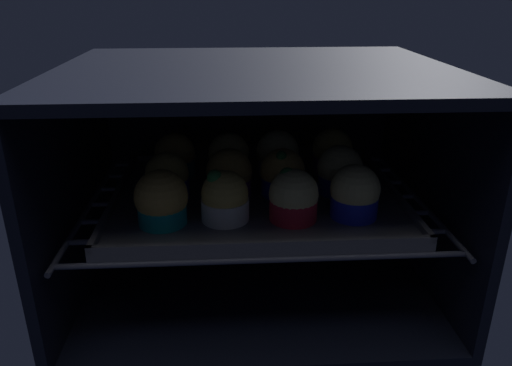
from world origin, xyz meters
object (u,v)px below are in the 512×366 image
muffin_row2_col2 (277,155)px  muffin_row2_col0 (175,157)px  muffin_row2_col1 (229,156)px  muffin_row0_col0 (162,200)px  baking_tray (256,197)px  muffin_row1_col1 (229,175)px  muffin_row0_col1 (225,198)px  muffin_row1_col0 (167,178)px  muffin_row0_col3 (355,193)px  muffin_row1_col3 (340,172)px  muffin_row1_col2 (283,175)px  muffin_row2_col3 (332,153)px  muffin_row0_col2 (293,198)px

muffin_row2_col2 → muffin_row2_col0: bearing=179.5°
muffin_row2_col1 → muffin_row0_col0: bearing=-117.2°
muffin_row2_col0 → baking_tray: bearing=-33.5°
baking_tray → muffin_row1_col1: bearing=-179.8°
muffin_row0_col1 → muffin_row2_col1: muffin_row0_col1 is taller
muffin_row1_col0 → muffin_row2_col1: bearing=43.9°
muffin_row0_col0 → muffin_row1_col0: 9.27cm
muffin_row0_col0 → muffin_row1_col1: size_ratio=1.03×
muffin_row0_col3 → muffin_row1_col1: size_ratio=1.02×
muffin_row1_col3 → muffin_row0_col0: bearing=-160.6°
muffin_row1_col2 → muffin_row2_col1: 12.62cm
baking_tray → muffin_row0_col0: (-13.89, -9.57, 4.08)cm
muffin_row1_col0 → muffin_row1_col3: size_ratio=0.95×
muffin_row1_col0 → muffin_row2_col1: size_ratio=0.98×
muffin_row2_col1 → muffin_row2_col3: bearing=-0.6°
muffin_row0_col1 → muffin_row2_col2: muffin_row2_col2 is taller
muffin_row0_col0 → muffin_row1_col0: (-0.21, 9.26, -0.25)cm
muffin_row2_col0 → muffin_row2_col1: 9.48cm
muffin_row0_col0 → muffin_row2_col2: same height
baking_tray → muffin_row2_col2: (4.37, 8.91, 4.12)cm
muffin_row0_col3 → muffin_row2_col3: size_ratio=0.97×
muffin_row0_col1 → muffin_row1_col1: muffin_row0_col1 is taller
muffin_row0_col3 → muffin_row2_col0: size_ratio=1.02×
muffin_row0_col1 → muffin_row2_col3: (19.27, 17.90, 0.42)cm
muffin_row1_col3 → muffin_row2_col3: muffin_row2_col3 is taller
muffin_row1_col2 → muffin_row2_col2: size_ratio=0.98×
muffin_row1_col2 → muffin_row2_col3: 13.53cm
muffin_row0_col0 → muffin_row2_col0: (0.16, 18.64, -0.04)cm
baking_tray → muffin_row0_col3: (13.79, -8.94, 4.09)cm
muffin_row2_col0 → muffin_row0_col2: bearing=-45.0°
muffin_row1_col1 → muffin_row2_col3: 20.59cm
muffin_row0_col1 → muffin_row1_col1: 8.94cm
muffin_row0_col3 → muffin_row1_col3: bearing=91.2°
muffin_row2_col1 → muffin_row0_col2: bearing=-64.1°
muffin_row0_col1 → muffin_row0_col2: size_ratio=1.02×
muffin_row0_col2 → muffin_row1_col0: muffin_row0_col2 is taller
muffin_row1_col0 → muffin_row1_col2: (18.36, 0.16, 0.03)cm
muffin_row0_col0 → muffin_row1_col1: (9.61, 9.55, -0.12)cm
muffin_row2_col0 → muffin_row0_col0: bearing=-90.5°
muffin_row2_col0 → muffin_row2_col3: (27.97, -0.09, 0.23)cm
muffin_row1_col0 → muffin_row1_col2: muffin_row1_col2 is taller
muffin_row1_col1 → muffin_row1_col3: same height
muffin_row0_col2 → muffin_row2_col2: size_ratio=0.96×
muffin_row2_col2 → muffin_row2_col3: size_ratio=0.98×
muffin_row0_col2 → muffin_row0_col3: size_ratio=0.98×
muffin_row1_col0 → muffin_row2_col3: (28.34, 9.29, 0.44)cm
muffin_row1_col1 → muffin_row1_col2: 8.55cm
muffin_row1_col2 → muffin_row1_col1: bearing=179.1°
muffin_row2_col1 → muffin_row2_col2: bearing=-1.7°
muffin_row1_col2 → muffin_row2_col0: same height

